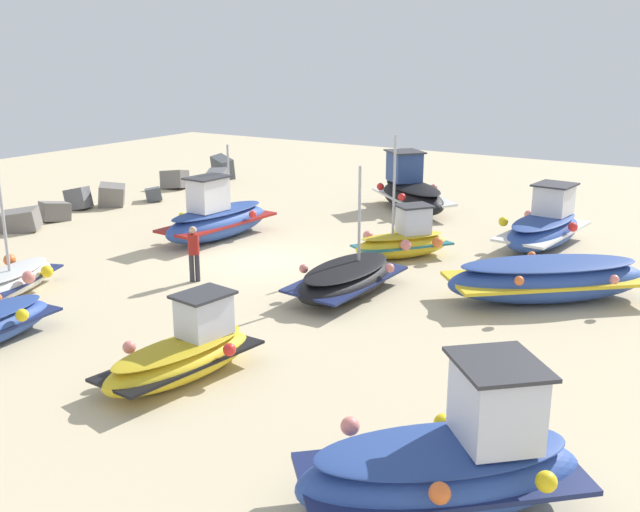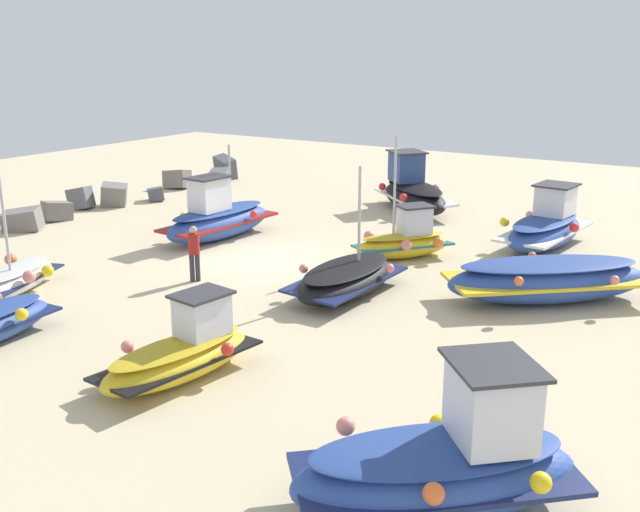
# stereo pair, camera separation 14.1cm
# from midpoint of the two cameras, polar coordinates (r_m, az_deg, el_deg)

# --- Properties ---
(ground_plane) EXTENTS (52.28, 52.28, 0.00)m
(ground_plane) POSITION_cam_midpoint_polar(r_m,az_deg,el_deg) (23.21, -4.33, -0.39)
(ground_plane) COLOR beige
(fishing_boat_0) EXTENTS (3.34, 2.95, 3.96)m
(fishing_boat_0) POSITION_cam_midpoint_polar(r_m,az_deg,el_deg) (23.54, 6.72, 1.18)
(fishing_boat_0) COLOR gold
(fishing_boat_0) RESTS_ON ground_plane
(fishing_boat_1) EXTENTS (4.45, 4.78, 2.40)m
(fishing_boat_1) POSITION_cam_midpoint_polar(r_m,az_deg,el_deg) (30.44, 7.33, 4.94)
(fishing_boat_1) COLOR black
(fishing_boat_1) RESTS_ON ground_plane
(fishing_boat_2) EXTENTS (4.82, 2.15, 3.23)m
(fishing_boat_2) POSITION_cam_midpoint_polar(r_m,az_deg,el_deg) (25.93, -7.75, 2.90)
(fishing_boat_2) COLOR #2D4C9E
(fishing_boat_2) RESTS_ON ground_plane
(fishing_boat_3) EXTENTS (5.02, 5.34, 1.11)m
(fishing_boat_3) POSITION_cam_midpoint_polar(r_m,az_deg,el_deg) (20.29, 17.41, -1.72)
(fishing_boat_3) COLOR #2D4C9E
(fishing_boat_3) RESTS_ON ground_plane
(fishing_boat_4) EXTENTS (4.09, 2.14, 3.47)m
(fishing_boat_4) POSITION_cam_midpoint_polar(r_m,az_deg,el_deg) (19.93, 2.28, -1.76)
(fishing_boat_4) COLOR black
(fishing_boat_4) RESTS_ON ground_plane
(fishing_boat_5) EXTENTS (4.17, 4.29, 2.27)m
(fishing_boat_5) POSITION_cam_midpoint_polar(r_m,az_deg,el_deg) (11.16, 9.90, -15.56)
(fishing_boat_5) COLOR #2D4C9E
(fishing_boat_5) RESTS_ON ground_plane
(fishing_boat_6) EXTENTS (4.77, 2.36, 2.03)m
(fishing_boat_6) POSITION_cam_midpoint_polar(r_m,az_deg,el_deg) (25.86, 17.24, 2.16)
(fishing_boat_6) COLOR #2D4C9E
(fishing_boat_6) RESTS_ON ground_plane
(fishing_boat_7) EXTENTS (3.29, 2.22, 3.26)m
(fishing_boat_7) POSITION_cam_midpoint_polar(r_m,az_deg,el_deg) (21.81, -22.33, -1.58)
(fishing_boat_7) COLOR white
(fishing_boat_7) RESTS_ON ground_plane
(fishing_boat_8) EXTENTS (3.74, 2.01, 1.70)m
(fishing_boat_8) POSITION_cam_midpoint_polar(r_m,az_deg,el_deg) (15.28, -10.42, -7.41)
(fishing_boat_8) COLOR gold
(fishing_boat_8) RESTS_ON ground_plane
(person_walking) EXTENTS (0.32, 0.32, 1.63)m
(person_walking) POSITION_cam_midpoint_polar(r_m,az_deg,el_deg) (21.21, -9.54, 0.48)
(person_walking) COLOR #2D2D38
(person_walking) RESTS_ON ground_plane
(breakwater_rocks) EXTENTS (23.90, 3.02, 1.42)m
(breakwater_rocks) POSITION_cam_midpoint_polar(r_m,az_deg,el_deg) (29.50, -21.99, 2.86)
(breakwater_rocks) COLOR #4C5156
(breakwater_rocks) RESTS_ON ground_plane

